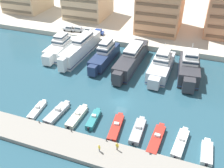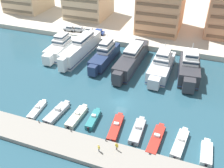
{
  "view_description": "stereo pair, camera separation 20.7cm",
  "coord_description": "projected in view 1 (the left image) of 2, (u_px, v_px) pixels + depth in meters",
  "views": [
    {
      "loc": [
        13.19,
        -42.28,
        34.11
      ],
      "look_at": [
        -3.11,
        2.61,
        2.5
      ],
      "focal_mm": 40.0,
      "sensor_mm": 36.0,
      "label": 1
    },
    {
      "loc": [
        13.39,
        -42.21,
        34.11
      ],
      "look_at": [
        -3.11,
        2.61,
        2.5
      ],
      "focal_mm": 40.0,
      "sensor_mm": 36.0,
      "label": 2
    }
  ],
  "objects": [
    {
      "name": "motorboat_cream_mid_left",
      "position": [
        77.0,
        116.0,
        50.89
      ],
      "size": [
        2.06,
        7.56,
        1.35
      ],
      "color": "beige",
      "rests_on": "ground"
    },
    {
      "name": "yacht_white_far_left",
      "position": [
        60.0,
        47.0,
        74.46
      ],
      "size": [
        4.99,
        16.11,
        7.69
      ],
      "color": "white",
      "rests_on": "ground"
    },
    {
      "name": "car_blue_center_left",
      "position": [
        98.0,
        32.0,
        83.68
      ],
      "size": [
        4.19,
        2.1,
        1.8
      ],
      "color": "#28428E",
      "rests_on": "quay_promenade"
    },
    {
      "name": "car_silver_far_left",
      "position": [
        69.0,
        28.0,
        86.28
      ],
      "size": [
        4.18,
        2.09,
        1.8
      ],
      "color": "#B7BCC1",
      "rests_on": "quay_promenade"
    },
    {
      "name": "pedestrian_mid_deck",
      "position": [
        117.0,
        146.0,
        42.5
      ],
      "size": [
        0.62,
        0.36,
        1.69
      ],
      "color": "#7A6B56",
      "rests_on": "pier_dock"
    },
    {
      "name": "motorboat_grey_left",
      "position": [
        57.0,
        112.0,
        51.98
      ],
      "size": [
        2.68,
        7.91,
        1.48
      ],
      "color": "#9EA3A8",
      "rests_on": "ground"
    },
    {
      "name": "apartment_block_mid_left",
      "position": [
        162.0,
        2.0,
        83.56
      ],
      "size": [
        14.38,
        17.67,
        20.58
      ],
      "color": "tan",
      "rests_on": "quay_promenade"
    },
    {
      "name": "pier_dock",
      "position": [
        93.0,
        151.0,
        43.35
      ],
      "size": [
        120.0,
        5.79,
        0.86
      ],
      "primitive_type": "cube",
      "color": "gray",
      "rests_on": "ground"
    },
    {
      "name": "yacht_navy_mid_left",
      "position": [
        105.0,
        55.0,
        70.07
      ],
      "size": [
        4.24,
        17.36,
        7.89
      ],
      "color": "navy",
      "rests_on": "ground"
    },
    {
      "name": "yacht_silver_center",
      "position": [
        161.0,
        66.0,
        65.32
      ],
      "size": [
        5.34,
        17.62,
        7.59
      ],
      "color": "silver",
      "rests_on": "ground"
    },
    {
      "name": "motorboat_grey_center_right",
      "position": [
        138.0,
        131.0,
        47.44
      ],
      "size": [
        2.07,
        7.63,
        1.55
      ],
      "color": "#9EA3A8",
      "rests_on": "ground"
    },
    {
      "name": "motorboat_white_right",
      "position": [
        180.0,
        143.0,
        44.84
      ],
      "size": [
        2.59,
        8.06,
        1.51
      ],
      "color": "white",
      "rests_on": "ground"
    },
    {
      "name": "motorboat_white_far_left",
      "position": [
        37.0,
        110.0,
        52.87
      ],
      "size": [
        2.03,
        6.66,
        1.2
      ],
      "color": "white",
      "rests_on": "ground"
    },
    {
      "name": "motorboat_red_mid_right",
      "position": [
        156.0,
        139.0,
        45.58
      ],
      "size": [
        2.25,
        8.45,
        1.46
      ],
      "color": "red",
      "rests_on": "ground"
    },
    {
      "name": "pedestrian_near_edge",
      "position": [
        99.0,
        148.0,
        42.24
      ],
      "size": [
        0.49,
        0.45,
        1.6
      ],
      "color": "#4C515B",
      "rests_on": "pier_dock"
    },
    {
      "name": "bollard_west_mid",
      "position": [
        71.0,
        130.0,
        46.61
      ],
      "size": [
        0.2,
        0.2,
        0.61
      ],
      "color": "#2D2D33",
      "rests_on": "pier_dock"
    },
    {
      "name": "bollard_east_mid",
      "position": [
        106.0,
        140.0,
        44.61
      ],
      "size": [
        0.2,
        0.2,
        0.61
      ],
      "color": "#2D2D33",
      "rests_on": "pier_dock"
    },
    {
      "name": "car_silver_left",
      "position": [
        78.0,
        29.0,
        85.74
      ],
      "size": [
        4.11,
        1.94,
        1.8
      ],
      "color": "#B7BCC1",
      "rests_on": "quay_promenade"
    },
    {
      "name": "yacht_charcoal_center_right",
      "position": [
        189.0,
        68.0,
        63.38
      ],
      "size": [
        6.21,
        16.37,
        8.46
      ],
      "color": "#333338",
      "rests_on": "ground"
    },
    {
      "name": "bollard_west",
      "position": [
        39.0,
        121.0,
        48.61
      ],
      "size": [
        0.2,
        0.2,
        0.61
      ],
      "color": "#2D2D33",
      "rests_on": "pier_dock"
    },
    {
      "name": "yacht_charcoal_center_left",
      "position": [
        131.0,
        59.0,
        68.29
      ],
      "size": [
        4.85,
        22.69,
        7.06
      ],
      "color": "#333338",
      "rests_on": "ground"
    },
    {
      "name": "motorboat_white_far_right",
      "position": [
        207.0,
        152.0,
        43.21
      ],
      "size": [
        1.95,
        6.32,
        0.84
      ],
      "color": "white",
      "rests_on": "ground"
    },
    {
      "name": "ground_plane",
      "position": [
        121.0,
        102.0,
        55.72
      ],
      "size": [
        400.0,
        400.0,
        0.0
      ],
      "primitive_type": "plane",
      "color": "#285160"
    },
    {
      "name": "yacht_white_left",
      "position": [
        81.0,
        48.0,
        73.45
      ],
      "size": [
        4.28,
        22.47,
        7.49
      ],
      "color": "white",
      "rests_on": "ground"
    },
    {
      "name": "motorboat_teal_center_left",
      "position": [
        94.0,
        119.0,
        50.09
      ],
      "size": [
        1.85,
        6.33,
        1.49
      ],
      "color": "teal",
      "rests_on": "ground"
    },
    {
      "name": "quay_promenade",
      "position": [
        168.0,
        15.0,
        104.37
      ],
      "size": [
        180.0,
        70.0,
        1.61
      ],
      "primitive_type": "cube",
      "color": "beige",
      "rests_on": "ground"
    },
    {
      "name": "motorboat_red_center",
      "position": [
        116.0,
        127.0,
        48.28
      ],
      "size": [
        2.38,
        8.11,
        1.31
      ],
      "color": "red",
      "rests_on": "ground"
    },
    {
      "name": "car_silver_mid_left",
      "position": [
        89.0,
        30.0,
        84.63
      ],
      "size": [
        4.14,
        2.0,
        1.8
      ],
      "color": "#B7BCC1",
      "rests_on": "quay_promenade"
    }
  ]
}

